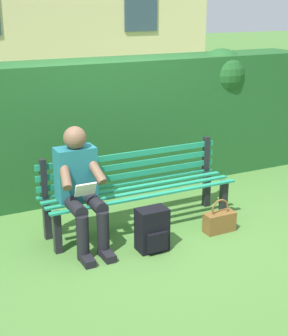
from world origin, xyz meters
TOP-DOWN VIEW (x-y plane):
  - ground at (0.00, 0.00)m, footprint 60.00×60.00m
  - park_bench at (0.00, -0.08)m, footprint 2.05×0.50m
  - person_seated at (0.68, 0.10)m, footprint 0.44×0.73m
  - hedge_backdrop at (0.07, -1.30)m, footprint 6.30×0.79m
  - backpack at (0.12, 0.51)m, footprint 0.29×0.27m
  - handbag at (-0.69, 0.47)m, footprint 0.33×0.14m

SIDE VIEW (x-z plane):
  - ground at x=0.00m, z-range 0.00..0.00m
  - handbag at x=-0.69m, z-range -0.06..0.30m
  - backpack at x=0.12m, z-range 0.00..0.42m
  - park_bench at x=0.00m, z-range 0.02..0.85m
  - person_seated at x=0.68m, z-range 0.03..1.20m
  - hedge_backdrop at x=0.07m, z-range -0.01..1.68m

